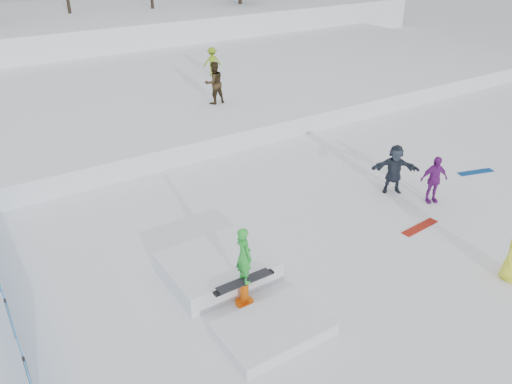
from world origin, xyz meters
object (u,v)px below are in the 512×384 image
walker_olive (214,83)px  jib_rail_feature (232,281)px  walker_ygreen (212,62)px  spectator_dark (394,169)px  spectator_purple (434,179)px

walker_olive → jib_rail_feature: (-5.70, -11.07, -1.45)m
walker_ygreen → spectator_dark: size_ratio=0.88×
walker_ygreen → spectator_dark: bearing=99.8°
walker_olive → jib_rail_feature: walker_olive is taller
spectator_dark → jib_rail_feature: jib_rail_feature is taller
walker_ygreen → spectator_purple: 15.06m
walker_olive → spectator_purple: 10.96m
walker_olive → spectator_dark: bearing=98.5°
walker_ygreen → spectator_purple: bearing=102.1°
walker_ygreen → spectator_purple: walker_ygreen is taller
walker_ygreen → spectator_dark: (-0.76, -13.87, -0.70)m
spectator_purple → jib_rail_feature: 7.79m
spectator_purple → jib_rail_feature: (-7.77, -0.35, -0.49)m
spectator_dark → jib_rail_feature: (-7.22, -1.53, -0.54)m
spectator_dark → jib_rail_feature: bearing=-131.1°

